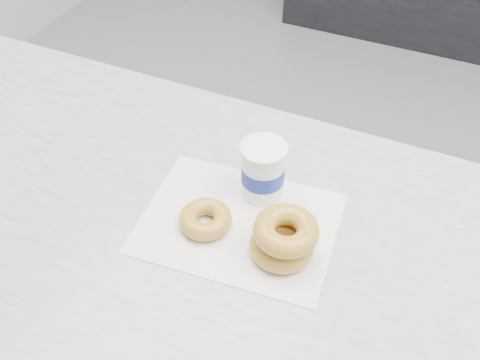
# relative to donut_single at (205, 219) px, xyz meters

# --- Properties ---
(ground) EXTENTS (5.00, 5.00, 0.00)m
(ground) POSITION_rel_donut_single_xyz_m (0.50, 0.59, -0.92)
(ground) COLOR gray
(ground) RESTS_ON ground
(wax_paper) EXTENTS (0.36, 0.29, 0.00)m
(wax_paper) POSITION_rel_donut_single_xyz_m (0.05, 0.03, -0.02)
(wax_paper) COLOR silver
(wax_paper) RESTS_ON counter
(donut_single) EXTENTS (0.10, 0.10, 0.03)m
(donut_single) POSITION_rel_donut_single_xyz_m (0.00, 0.00, 0.00)
(donut_single) COLOR gold
(donut_single) RESTS_ON wax_paper
(donut_stack) EXTENTS (0.15, 0.15, 0.08)m
(donut_stack) POSITION_rel_donut_single_xyz_m (0.15, -0.00, 0.02)
(donut_stack) COLOR gold
(donut_stack) RESTS_ON wax_paper
(coffee_cup) EXTENTS (0.10, 0.10, 0.11)m
(coffee_cup) POSITION_rel_donut_single_xyz_m (0.06, 0.12, 0.04)
(coffee_cup) COLOR white
(coffee_cup) RESTS_ON counter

